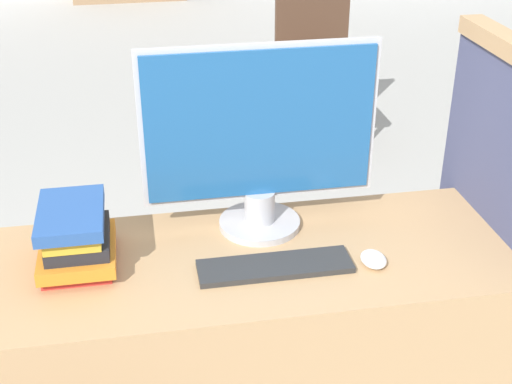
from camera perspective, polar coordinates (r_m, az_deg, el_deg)
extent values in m
cube|color=tan|center=(2.14, -1.31, -13.51)|extent=(1.48, 0.55, 0.73)
cube|color=#474C70|center=(2.25, 18.10, -5.16)|extent=(0.05, 0.65, 1.21)
cylinder|color=#B7B7BC|center=(2.05, 0.29, -2.50)|extent=(0.23, 0.23, 0.02)
cylinder|color=#B7B7BC|center=(2.02, 0.29, -1.14)|extent=(0.09, 0.09, 0.09)
cube|color=#B7B7BC|center=(1.92, 0.28, 5.51)|extent=(0.65, 0.01, 0.44)
cube|color=#1E5693|center=(1.91, 0.31, 5.46)|extent=(0.62, 0.02, 0.41)
cube|color=#2D2D2D|center=(1.86, 1.53, -5.96)|extent=(0.40, 0.11, 0.02)
ellipsoid|color=white|center=(1.91, 9.38, -5.32)|extent=(0.07, 0.09, 0.03)
cube|color=#B72D28|center=(1.95, -14.02, -5.05)|extent=(0.17, 0.25, 0.02)
cube|color=orange|center=(1.92, -14.07, -4.60)|extent=(0.19, 0.25, 0.04)
cube|color=#232328|center=(1.90, -14.05, -3.60)|extent=(0.16, 0.21, 0.04)
cube|color=gold|center=(1.89, -14.40, -2.65)|extent=(0.14, 0.22, 0.04)
cube|color=#285199|center=(1.87, -14.62, -1.78)|extent=(0.17, 0.25, 0.03)
cylinder|color=#4C3323|center=(4.07, 3.01, 5.19)|extent=(0.04, 0.04, 0.41)
cylinder|color=#4C3323|center=(4.17, 8.12, 5.51)|extent=(0.04, 0.04, 0.41)
cylinder|color=#4C3323|center=(4.42, 1.90, 7.07)|extent=(0.04, 0.04, 0.41)
cylinder|color=#4C3323|center=(4.51, 6.66, 7.33)|extent=(0.04, 0.04, 0.41)
cube|color=#4C3323|center=(4.21, 5.05, 9.26)|extent=(0.44, 0.44, 0.05)
cube|color=#4C3323|center=(4.33, 4.49, 13.07)|extent=(0.44, 0.04, 0.42)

